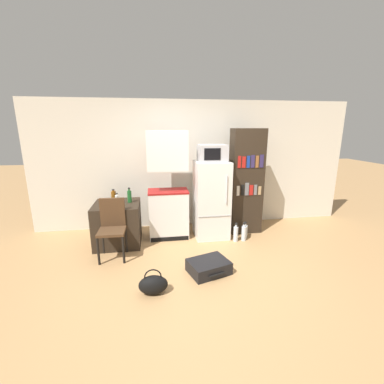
% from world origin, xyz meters
% --- Properties ---
extents(ground_plane, '(24.00, 24.00, 0.00)m').
position_xyz_m(ground_plane, '(0.00, 0.00, 0.00)').
color(ground_plane, tan).
extents(wall_back, '(6.40, 0.10, 2.52)m').
position_xyz_m(wall_back, '(0.20, 2.00, 1.26)').
color(wall_back, silver).
rests_on(wall_back, ground_plane).
extents(side_table, '(0.77, 0.76, 0.73)m').
position_xyz_m(side_table, '(-1.30, 1.22, 0.36)').
color(side_table, '#2D2319').
rests_on(side_table, ground_plane).
extents(kitchen_hutch, '(0.72, 0.46, 1.95)m').
position_xyz_m(kitchen_hutch, '(-0.40, 1.38, 0.90)').
color(kitchen_hutch, white).
rests_on(kitchen_hutch, ground_plane).
extents(refrigerator, '(0.61, 0.62, 1.41)m').
position_xyz_m(refrigerator, '(0.39, 1.30, 0.71)').
color(refrigerator, white).
rests_on(refrigerator, ground_plane).
extents(microwave, '(0.49, 0.43, 0.29)m').
position_xyz_m(microwave, '(0.39, 1.30, 1.56)').
color(microwave, '#B7B7BC').
rests_on(microwave, refrigerator).
extents(bookshelf, '(0.60, 0.35, 1.98)m').
position_xyz_m(bookshelf, '(1.09, 1.43, 0.99)').
color(bookshelf, '#2D2319').
rests_on(bookshelf, ground_plane).
extents(bottle_amber_beer, '(0.09, 0.09, 0.19)m').
position_xyz_m(bottle_amber_beer, '(-1.38, 1.49, 0.81)').
color(bottle_amber_beer, brown).
rests_on(bottle_amber_beer, side_table).
extents(bottle_green_tall, '(0.07, 0.07, 0.26)m').
position_xyz_m(bottle_green_tall, '(-1.08, 1.27, 0.84)').
color(bottle_green_tall, '#1E6028').
rests_on(bottle_green_tall, side_table).
extents(bottle_milk_white, '(0.06, 0.06, 0.18)m').
position_xyz_m(bottle_milk_white, '(-1.28, 1.22, 0.81)').
color(bottle_milk_white, white).
rests_on(bottle_milk_white, side_table).
extents(chair, '(0.41, 0.41, 0.93)m').
position_xyz_m(chair, '(-1.31, 0.76, 0.55)').
color(chair, black).
rests_on(chair, ground_plane).
extents(suitcase_large_flat, '(0.64, 0.56, 0.18)m').
position_xyz_m(suitcase_large_flat, '(0.07, 0.04, 0.09)').
color(suitcase_large_flat, black).
rests_on(suitcase_large_flat, ground_plane).
extents(handbag, '(0.36, 0.20, 0.33)m').
position_xyz_m(handbag, '(-0.70, -0.33, 0.12)').
color(handbag, black).
rests_on(handbag, ground_plane).
extents(water_bottle_front, '(0.08, 0.08, 0.35)m').
position_xyz_m(water_bottle_front, '(0.77, 0.97, 0.15)').
color(water_bottle_front, silver).
rests_on(water_bottle_front, ground_plane).
extents(water_bottle_middle, '(0.09, 0.09, 0.31)m').
position_xyz_m(water_bottle_middle, '(0.99, 1.10, 0.13)').
color(water_bottle_middle, silver).
rests_on(water_bottle_middle, ground_plane).
extents(water_bottle_back, '(0.08, 0.08, 0.34)m').
position_xyz_m(water_bottle_back, '(0.93, 0.98, 0.14)').
color(water_bottle_back, silver).
rests_on(water_bottle_back, ground_plane).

